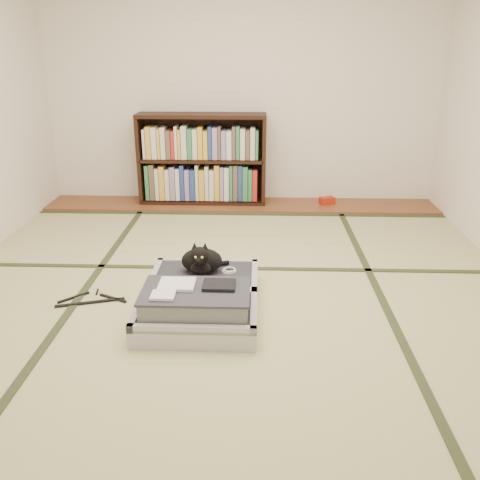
{
  "coord_description": "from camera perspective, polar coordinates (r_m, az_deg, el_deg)",
  "views": [
    {
      "loc": [
        0.18,
        -3.06,
        1.56
      ],
      "look_at": [
        0.05,
        0.35,
        0.25
      ],
      "focal_mm": 38.0,
      "sensor_mm": 36.0,
      "label": 1
    }
  ],
  "objects": [
    {
      "name": "cable_coil",
      "position": [
        3.42,
        -1.23,
        -3.42
      ],
      "size": [
        0.1,
        0.1,
        0.02
      ],
      "color": "white",
      "rests_on": "suitcase"
    },
    {
      "name": "suitcase",
      "position": [
        3.16,
        -4.52,
        -6.64
      ],
      "size": [
        0.71,
        0.94,
        0.28
      ],
      "color": "#B1B1B6",
      "rests_on": "floor"
    },
    {
      "name": "tatami_borders",
      "position": [
        3.89,
        -0.66,
        -2.61
      ],
      "size": [
        4.0,
        4.5,
        0.01
      ],
      "color": "#2D381E",
      "rests_on": "ground"
    },
    {
      "name": "bookcase",
      "position": [
        5.28,
        -4.25,
        8.83
      ],
      "size": [
        1.3,
        0.3,
        0.92
      ],
      "color": "black",
      "rests_on": "wood_strip"
    },
    {
      "name": "hanger",
      "position": [
        3.47,
        -16.3,
        -6.48
      ],
      "size": [
        0.45,
        0.27,
        0.01
      ],
      "color": "black",
      "rests_on": "floor"
    },
    {
      "name": "cat",
      "position": [
        3.37,
        -4.33,
        -2.33
      ],
      "size": [
        0.31,
        0.32,
        0.25
      ],
      "color": "black",
      "rests_on": "suitcase"
    },
    {
      "name": "room_shell",
      "position": [
        3.07,
        -1.24,
        19.14
      ],
      "size": [
        4.5,
        4.5,
        4.5
      ],
      "color": "white",
      "rests_on": "ground"
    },
    {
      "name": "red_item",
      "position": [
        5.36,
        9.75,
        4.38
      ],
      "size": [
        0.17,
        0.14,
        0.07
      ],
      "primitive_type": "cube",
      "rotation": [
        0.0,
        0.0,
        0.36
      ],
      "color": "#A9210D",
      "rests_on": "wood_strip"
    },
    {
      "name": "floor",
      "position": [
        3.44,
        -1.05,
        -5.97
      ],
      "size": [
        4.5,
        4.5,
        0.0
      ],
      "primitive_type": "plane",
      "color": "#C9C886",
      "rests_on": "ground"
    },
    {
      "name": "wood_strip",
      "position": [
        5.3,
        0.11,
        3.99
      ],
      "size": [
        4.0,
        0.5,
        0.02
      ],
      "primitive_type": "cube",
      "color": "brown",
      "rests_on": "ground"
    }
  ]
}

